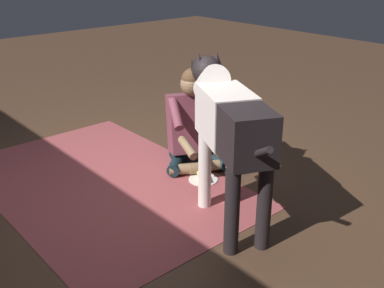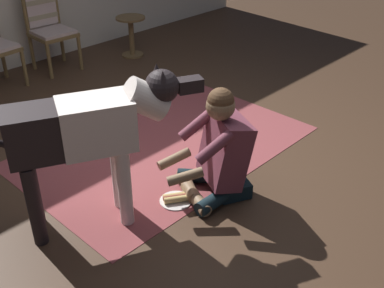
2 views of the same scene
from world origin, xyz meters
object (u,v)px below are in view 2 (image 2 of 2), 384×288
Objects in this scene: person_sitting_on_floor at (219,153)px; round_side_table at (131,33)px; hot_dog_on_plate at (176,199)px; large_dog at (90,131)px; dining_chair_right_of_pair at (48,25)px.

round_side_table is at bearing 61.50° from person_sitting_on_floor.
round_side_table is (1.85, 2.68, 0.28)m from hot_dog_on_plate.
large_dog reaches higher than hot_dog_on_plate.
large_dog is at bearing -134.17° from round_side_table.
large_dog is 0.90m from hot_dog_on_plate.
hot_dog_on_plate is 3.27m from round_side_table.
round_side_table is (0.95, -0.38, -0.24)m from dining_chair_right_of_pair.
person_sitting_on_floor is (-0.59, -3.22, -0.18)m from dining_chair_right_of_pair.
dining_chair_right_of_pair is 1.12× the size of person_sitting_on_floor.
person_sitting_on_floor is at bearing -118.50° from round_side_table.
large_dog is 5.46× the size of hot_dog_on_plate.
dining_chair_right_of_pair reaches higher than hot_dog_on_plate.
large_dog is at bearing 153.80° from person_sitting_on_floor.
hot_dog_on_plate is (-0.31, 0.15, -0.34)m from person_sitting_on_floor.
dining_chair_right_of_pair is at bearing 158.05° from round_side_table.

